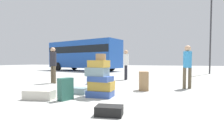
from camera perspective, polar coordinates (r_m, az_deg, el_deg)
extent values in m
plane|color=#9E9E99|center=(5.09, -2.00, -8.67)|extent=(80.00, 80.00, 0.00)
cube|color=#334F99|center=(5.12, -3.77, -7.57)|extent=(0.73, 0.52, 0.18)
cube|color=#B28C33|center=(5.11, -3.39, -5.07)|extent=(0.69, 0.49, 0.26)
cube|color=#334F99|center=(5.04, -3.68, -2.84)|extent=(0.68, 0.51, 0.15)
cube|color=gray|center=(5.10, -4.77, -0.56)|extent=(0.64, 0.47, 0.25)
cube|color=#B28C33|center=(5.07, -4.28, 1.98)|extent=(0.60, 0.47, 0.20)
cylinder|color=olive|center=(5.03, -3.64, 4.17)|extent=(0.29, 0.29, 0.18)
cube|color=#334F99|center=(7.87, -5.87, -3.56)|extent=(0.59, 0.34, 0.29)
cube|color=black|center=(3.41, -0.89, -12.90)|extent=(0.54, 0.40, 0.18)
cube|color=#26594C|center=(4.81, -14.70, -5.93)|extent=(0.31, 0.42, 0.58)
cube|color=beige|center=(5.16, -22.27, -7.34)|extent=(0.83, 0.53, 0.25)
cube|color=olive|center=(6.27, 10.12, -3.49)|extent=(0.39, 0.43, 0.66)
cube|color=gray|center=(5.70, -10.58, -6.50)|extent=(0.59, 0.42, 0.19)
cylinder|color=brown|center=(7.20, 23.71, -2.41)|extent=(0.12, 0.12, 0.78)
cylinder|color=brown|center=(7.08, 22.24, -2.47)|extent=(0.12, 0.12, 0.78)
cylinder|color=#338CCC|center=(7.12, 23.08, 3.10)|extent=(0.30, 0.30, 0.60)
sphere|color=tan|center=(7.13, 23.15, 6.40)|extent=(0.22, 0.22, 0.22)
cylinder|color=brown|center=(8.75, -18.69, -1.39)|extent=(0.12, 0.12, 0.79)
cylinder|color=brown|center=(8.56, -17.96, -1.47)|extent=(0.12, 0.12, 0.79)
cylinder|color=#26262D|center=(8.63, -18.40, 3.34)|extent=(0.30, 0.30, 0.64)
sphere|color=tan|center=(8.65, -18.45, 6.20)|extent=(0.22, 0.22, 0.22)
cylinder|color=black|center=(9.88, 4.61, -0.80)|extent=(0.12, 0.12, 0.79)
cylinder|color=black|center=(9.67, 4.35, -0.88)|extent=(0.12, 0.12, 0.79)
cylinder|color=white|center=(9.75, 4.50, 3.30)|extent=(0.30, 0.30, 0.62)
sphere|color=tan|center=(9.77, 4.51, 5.77)|extent=(0.22, 0.22, 0.22)
cube|color=#1E4CA5|center=(19.44, -9.06, 4.92)|extent=(8.76, 4.53, 2.80)
cube|color=black|center=(19.46, -9.07, 6.36)|extent=(8.60, 4.51, 0.70)
cylinder|color=black|center=(18.72, -0.25, 1.06)|extent=(0.93, 0.47, 0.90)
cylinder|color=black|center=(16.71, -5.03, 0.84)|extent=(0.93, 0.47, 0.90)
cylinder|color=black|center=(22.23, -12.03, 1.27)|extent=(0.93, 0.47, 0.90)
cylinder|color=black|center=(20.56, -17.01, 1.09)|extent=(0.93, 0.47, 0.90)
cylinder|color=#333338|center=(16.53, 29.11, 10.31)|extent=(0.12, 0.12, 6.56)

